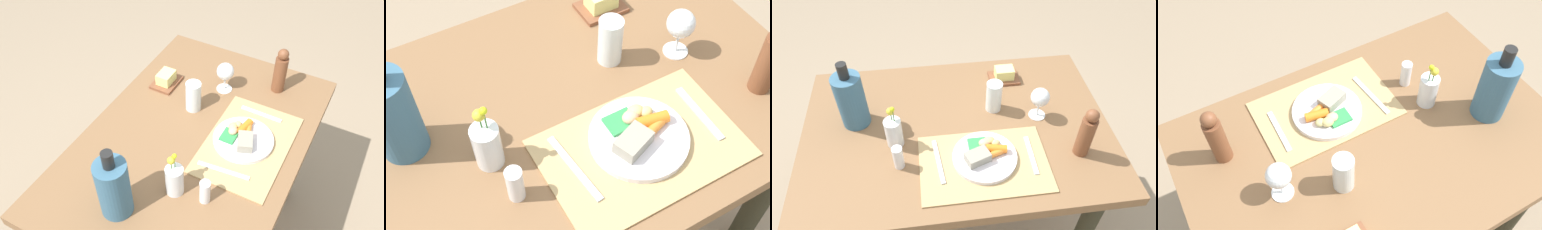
# 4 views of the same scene
# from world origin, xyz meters

# --- Properties ---
(ground_plane) EXTENTS (8.00, 8.00, 0.00)m
(ground_plane) POSITION_xyz_m (0.00, 0.00, 0.00)
(ground_plane) COLOR gray
(dining_table) EXTENTS (1.19, 0.80, 0.76)m
(dining_table) POSITION_xyz_m (0.00, 0.00, 0.64)
(dining_table) COLOR brown
(dining_table) RESTS_ON ground_plane
(placemat) EXTENTS (0.46, 0.30, 0.01)m
(placemat) POSITION_xyz_m (0.08, -0.19, 0.76)
(placemat) COLOR tan
(placemat) RESTS_ON dining_table
(dinner_plate) EXTENTS (0.23, 0.23, 0.05)m
(dinner_plate) POSITION_xyz_m (0.08, -0.17, 0.78)
(dinner_plate) COLOR silver
(dinner_plate) RESTS_ON placemat
(fork) EXTENTS (0.04, 0.20, 0.00)m
(fork) POSITION_xyz_m (-0.08, -0.17, 0.77)
(fork) COLOR silver
(fork) RESTS_ON placemat
(knife) EXTENTS (0.02, 0.17, 0.00)m
(knife) POSITION_xyz_m (0.25, -0.18, 0.77)
(knife) COLOR silver
(knife) RESTS_ON placemat
(wine_glass) EXTENTS (0.07, 0.07, 0.14)m
(wine_glass) POSITION_xyz_m (0.33, 0.02, 0.86)
(wine_glass) COLOR white
(wine_glass) RESTS_ON dining_table
(flower_vase) EXTENTS (0.06, 0.06, 0.18)m
(flower_vase) POSITION_xyz_m (-0.23, -0.05, 0.83)
(flower_vase) COLOR silver
(flower_vase) RESTS_ON dining_table
(cooler_bottle) EXTENTS (0.11, 0.11, 0.28)m
(cooler_bottle) POSITION_xyz_m (-0.39, 0.08, 0.88)
(cooler_bottle) COLOR #38627D
(cooler_bottle) RESTS_ON dining_table
(salt_shaker) EXTENTS (0.04, 0.04, 0.09)m
(salt_shaker) POSITION_xyz_m (-0.22, -0.16, 0.81)
(salt_shaker) COLOR white
(salt_shaker) RESTS_ON dining_table
(pepper_mill) EXTENTS (0.05, 0.05, 0.21)m
(pepper_mill) POSITION_xyz_m (0.43, -0.18, 0.86)
(pepper_mill) COLOR brown
(pepper_mill) RESTS_ON dining_table
(butter_dish) EXTENTS (0.13, 0.10, 0.06)m
(butter_dish) POSITION_xyz_m (0.24, 0.26, 0.79)
(butter_dish) COLOR brown
(butter_dish) RESTS_ON dining_table
(water_tumbler) EXTENTS (0.06, 0.06, 0.13)m
(water_tumbler) POSITION_xyz_m (0.16, 0.08, 0.82)
(water_tumbler) COLOR silver
(water_tumbler) RESTS_ON dining_table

